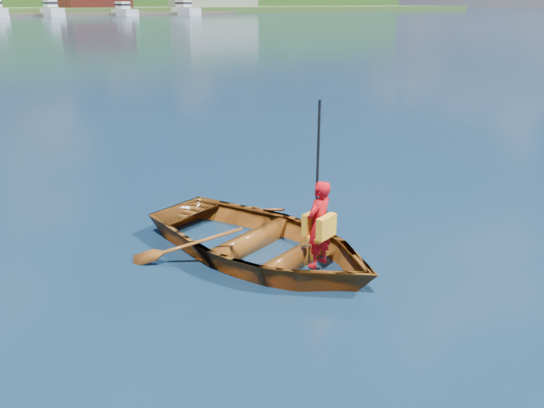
{
  "coord_description": "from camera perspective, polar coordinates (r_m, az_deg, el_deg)",
  "views": [
    {
      "loc": [
        -4.81,
        -6.5,
        3.46
      ],
      "look_at": [
        -0.92,
        -0.63,
        0.78
      ],
      "focal_mm": 35.0,
      "sensor_mm": 36.0,
      "label": 1
    }
  ],
  "objects": [
    {
      "name": "rowboat",
      "position": [
        7.64,
        -1.26,
        -4.04
      ],
      "size": [
        3.68,
        4.4,
        0.78
      ],
      "color": "brown",
      "rests_on": "ground"
    },
    {
      "name": "child_paddler",
      "position": [
        7.06,
        5.06,
        -2.15
      ],
      "size": [
        0.5,
        0.42,
        2.22
      ],
      "color": "red",
      "rests_on": "ground"
    },
    {
      "name": "ground",
      "position": [
        8.79,
        2.69,
        -2.32
      ],
      "size": [
        600.0,
        600.0,
        0.0
      ],
      "color": "#10253B",
      "rests_on": "ground"
    }
  ]
}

